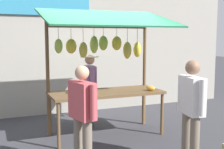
{
  "coord_description": "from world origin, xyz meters",
  "views": [
    {
      "loc": [
        2.11,
        5.43,
        1.93
      ],
      "look_at": [
        0.0,
        0.3,
        1.25
      ],
      "focal_mm": 48.34,
      "sensor_mm": 36.0,
      "label": 1
    }
  ],
  "objects_px": {
    "market_stall": "(105,57)",
    "vendor_with_sunhat": "(90,85)",
    "shopper_with_shopping_bag": "(191,105)",
    "shopper_in_striped_shirt": "(82,111)"
  },
  "relations": [
    {
      "from": "market_stall",
      "to": "shopper_with_shopping_bag",
      "type": "distance_m",
      "value": 2.08
    },
    {
      "from": "market_stall",
      "to": "vendor_with_sunhat",
      "type": "relative_size",
      "value": 1.6
    },
    {
      "from": "vendor_with_sunhat",
      "to": "shopper_in_striped_shirt",
      "type": "height_order",
      "value": "vendor_with_sunhat"
    },
    {
      "from": "shopper_in_striped_shirt",
      "to": "shopper_with_shopping_bag",
      "type": "distance_m",
      "value": 1.63
    },
    {
      "from": "vendor_with_sunhat",
      "to": "shopper_with_shopping_bag",
      "type": "bearing_deg",
      "value": 25.29
    },
    {
      "from": "market_stall",
      "to": "shopper_in_striped_shirt",
      "type": "distance_m",
      "value": 1.77
    },
    {
      "from": "market_stall",
      "to": "shopper_in_striped_shirt",
      "type": "height_order",
      "value": "market_stall"
    },
    {
      "from": "shopper_in_striped_shirt",
      "to": "vendor_with_sunhat",
      "type": "bearing_deg",
      "value": -35.17
    },
    {
      "from": "shopper_in_striped_shirt",
      "to": "shopper_with_shopping_bag",
      "type": "relative_size",
      "value": 0.96
    },
    {
      "from": "market_stall",
      "to": "shopper_in_striped_shirt",
      "type": "relative_size",
      "value": 1.63
    }
  ]
}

